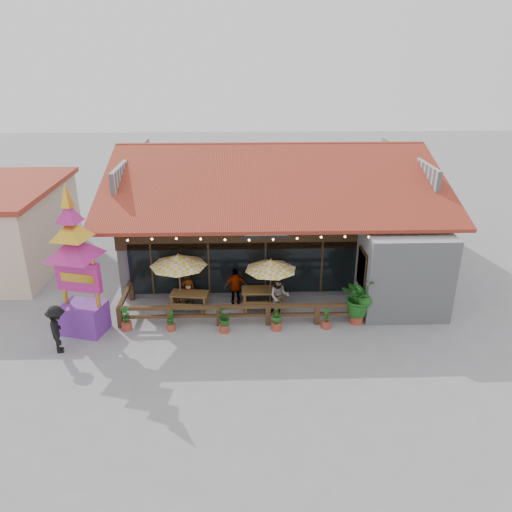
{
  "coord_description": "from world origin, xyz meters",
  "views": [
    {
      "loc": [
        -1.55,
        -18.26,
        10.52
      ],
      "look_at": [
        -0.93,
        1.5,
        2.22
      ],
      "focal_mm": 35.0,
      "sensor_mm": 36.0,
      "label": 1
    }
  ],
  "objects_px": {
    "umbrella_left": "(178,261)",
    "pedestrian": "(58,329)",
    "thai_sign_tower": "(75,251)",
    "tropical_plant": "(359,297)",
    "umbrella_right": "(271,265)",
    "picnic_table_left": "(190,298)",
    "picnic_table_right": "(263,295)"
  },
  "relations": [
    {
      "from": "umbrella_left",
      "to": "tropical_plant",
      "type": "height_order",
      "value": "umbrella_left"
    },
    {
      "from": "umbrella_left",
      "to": "pedestrian",
      "type": "bearing_deg",
      "value": -142.42
    },
    {
      "from": "umbrella_left",
      "to": "pedestrian",
      "type": "xyz_separation_m",
      "value": [
        -4.15,
        -3.19,
        -1.32
      ]
    },
    {
      "from": "pedestrian",
      "to": "picnic_table_left",
      "type": "bearing_deg",
      "value": -74.79
    },
    {
      "from": "umbrella_right",
      "to": "pedestrian",
      "type": "relative_size",
      "value": 1.42
    },
    {
      "from": "thai_sign_tower",
      "to": "pedestrian",
      "type": "xyz_separation_m",
      "value": [
        -0.54,
        -1.41,
        -2.51
      ]
    },
    {
      "from": "picnic_table_left",
      "to": "pedestrian",
      "type": "bearing_deg",
      "value": -145.4
    },
    {
      "from": "picnic_table_right",
      "to": "tropical_plant",
      "type": "xyz_separation_m",
      "value": [
        3.82,
        -1.42,
        0.57
      ]
    },
    {
      "from": "umbrella_right",
      "to": "tropical_plant",
      "type": "distance_m",
      "value": 3.84
    },
    {
      "from": "pedestrian",
      "to": "tropical_plant",
      "type": "bearing_deg",
      "value": -100.78
    },
    {
      "from": "picnic_table_right",
      "to": "thai_sign_tower",
      "type": "height_order",
      "value": "thai_sign_tower"
    },
    {
      "from": "tropical_plant",
      "to": "umbrella_left",
      "type": "bearing_deg",
      "value": 168.88
    },
    {
      "from": "umbrella_left",
      "to": "picnic_table_right",
      "type": "height_order",
      "value": "umbrella_left"
    },
    {
      "from": "tropical_plant",
      "to": "pedestrian",
      "type": "height_order",
      "value": "tropical_plant"
    },
    {
      "from": "umbrella_right",
      "to": "umbrella_left",
      "type": "bearing_deg",
      "value": 177.95
    },
    {
      "from": "thai_sign_tower",
      "to": "tropical_plant",
      "type": "relative_size",
      "value": 3.2
    },
    {
      "from": "umbrella_left",
      "to": "thai_sign_tower",
      "type": "distance_m",
      "value": 4.19
    },
    {
      "from": "picnic_table_left",
      "to": "picnic_table_right",
      "type": "height_order",
      "value": "picnic_table_right"
    },
    {
      "from": "picnic_table_right",
      "to": "tropical_plant",
      "type": "height_order",
      "value": "tropical_plant"
    },
    {
      "from": "umbrella_left",
      "to": "pedestrian",
      "type": "distance_m",
      "value": 5.4
    },
    {
      "from": "picnic_table_left",
      "to": "pedestrian",
      "type": "distance_m",
      "value": 5.52
    },
    {
      "from": "picnic_table_right",
      "to": "thai_sign_tower",
      "type": "relative_size",
      "value": 0.28
    },
    {
      "from": "umbrella_left",
      "to": "thai_sign_tower",
      "type": "xyz_separation_m",
      "value": [
        -3.61,
        -1.78,
        1.19
      ]
    },
    {
      "from": "umbrella_left",
      "to": "picnic_table_right",
      "type": "bearing_deg",
      "value": -0.51
    },
    {
      "from": "tropical_plant",
      "to": "thai_sign_tower",
      "type": "bearing_deg",
      "value": -178.28
    },
    {
      "from": "umbrella_right",
      "to": "picnic_table_left",
      "type": "bearing_deg",
      "value": 178.82
    },
    {
      "from": "picnic_table_left",
      "to": "picnic_table_right",
      "type": "relative_size",
      "value": 0.95
    },
    {
      "from": "umbrella_left",
      "to": "umbrella_right",
      "type": "relative_size",
      "value": 0.97
    },
    {
      "from": "thai_sign_tower",
      "to": "umbrella_left",
      "type": "bearing_deg",
      "value": 26.26
    },
    {
      "from": "umbrella_left",
      "to": "picnic_table_right",
      "type": "distance_m",
      "value": 3.92
    },
    {
      "from": "umbrella_right",
      "to": "thai_sign_tower",
      "type": "xyz_separation_m",
      "value": [
        -7.48,
        -1.64,
        1.39
      ]
    },
    {
      "from": "thai_sign_tower",
      "to": "tropical_plant",
      "type": "xyz_separation_m",
      "value": [
        10.98,
        0.33,
        -2.28
      ]
    }
  ]
}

